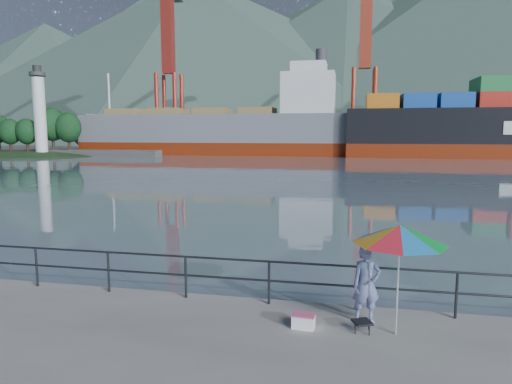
% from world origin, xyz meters
% --- Properties ---
extents(harbor_water, '(500.00, 280.00, 0.00)m').
position_xyz_m(harbor_water, '(0.00, 130.00, 0.00)').
color(harbor_water, slate).
rests_on(harbor_water, ground).
extents(far_dock, '(200.00, 40.00, 0.40)m').
position_xyz_m(far_dock, '(10.00, 93.00, 0.00)').
color(far_dock, '#514F4C').
rests_on(far_dock, ground).
extents(guardrail, '(22.00, 0.06, 1.03)m').
position_xyz_m(guardrail, '(0.00, 1.70, 0.52)').
color(guardrail, '#2D3033').
rests_on(guardrail, ground).
extents(mountains, '(600.00, 332.80, 80.00)m').
position_xyz_m(mountains, '(38.82, 207.75, 35.55)').
color(mountains, '#385147').
rests_on(mountains, ground).
extents(lighthouse_islet, '(48.00, 26.40, 19.20)m').
position_xyz_m(lighthouse_islet, '(-54.97, 61.99, 0.26)').
color(lighthouse_islet, '#263F1E').
rests_on(lighthouse_islet, ground).
extents(container_stacks, '(58.00, 5.40, 7.80)m').
position_xyz_m(container_stacks, '(33.90, 93.26, 2.98)').
color(container_stacks, '#267F3F').
rests_on(container_stacks, ground).
extents(fisherman, '(0.68, 0.54, 1.62)m').
position_xyz_m(fisherman, '(3.13, 1.11, 0.81)').
color(fisherman, navy).
rests_on(fisherman, ground).
extents(beach_umbrella, '(1.82, 1.82, 2.17)m').
position_xyz_m(beach_umbrella, '(3.69, 0.64, 1.99)').
color(beach_umbrella, white).
rests_on(beach_umbrella, ground).
extents(folding_stool, '(0.44, 0.44, 0.22)m').
position_xyz_m(folding_stool, '(3.05, 0.63, 0.12)').
color(folding_stool, black).
rests_on(folding_stool, ground).
extents(cooler_bag, '(0.46, 0.33, 0.26)m').
position_xyz_m(cooler_bag, '(1.90, 0.59, 0.13)').
color(cooler_bag, white).
rests_on(cooler_bag, ground).
extents(fishing_rod, '(0.04, 1.57, 1.11)m').
position_xyz_m(fishing_rod, '(3.12, 1.93, 0.00)').
color(fishing_rod, black).
rests_on(fishing_rod, ground).
extents(bulk_carrier, '(51.62, 8.93, 14.50)m').
position_xyz_m(bulk_carrier, '(-19.21, 73.21, 4.12)').
color(bulk_carrier, maroon).
rests_on(bulk_carrier, ground).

